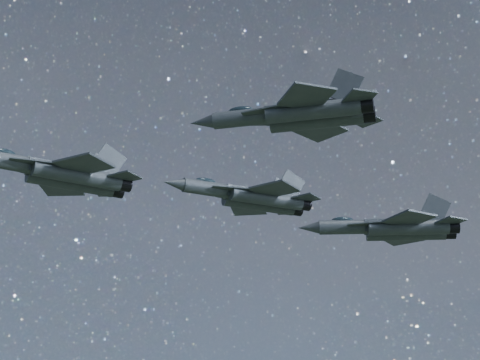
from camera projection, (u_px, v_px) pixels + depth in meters
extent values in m
cylinder|color=#2D3439|center=(15.00, 163.00, 83.59)|extent=(8.52, 4.76, 1.78)
ellipsoid|color=#19272E|center=(3.00, 153.00, 83.28)|extent=(2.97, 2.11, 0.88)
cube|color=#2D3439|center=(70.00, 174.00, 86.27)|extent=(9.35, 5.03, 1.49)
cylinder|color=#2D3439|center=(77.00, 175.00, 85.36)|extent=(9.58, 5.18, 1.78)
cylinder|color=#2D3439|center=(71.00, 182.00, 87.22)|extent=(9.58, 5.18, 1.78)
cylinder|color=black|center=(124.00, 184.00, 87.75)|extent=(1.99, 2.08, 1.65)
cylinder|color=black|center=(116.00, 190.00, 89.62)|extent=(1.99, 2.08, 1.65)
cube|color=#2D3439|center=(39.00, 163.00, 83.22)|extent=(6.07, 2.32, 0.14)
cube|color=#2D3439|center=(31.00, 172.00, 85.73)|extent=(5.69, 4.25, 0.14)
cube|color=#2D3439|center=(84.00, 164.00, 83.11)|extent=(6.53, 6.41, 0.23)
cube|color=#2D3439|center=(61.00, 187.00, 89.44)|extent=(5.16, 5.62, 0.23)
cube|color=#2D3439|center=(125.00, 177.00, 86.42)|extent=(3.87, 3.84, 0.17)
cube|color=#2D3439|center=(108.00, 192.00, 90.70)|extent=(3.02, 3.21, 0.17)
cube|color=#2D3439|center=(109.00, 161.00, 87.42)|extent=(3.86, 1.33, 4.07)
cube|color=#2D3439|center=(100.00, 170.00, 89.75)|extent=(3.64, 1.92, 4.07)
cylinder|color=#2D3439|center=(216.00, 190.00, 92.47)|extent=(8.09, 3.82, 1.67)
cone|color=#2D3439|center=(174.00, 183.00, 90.53)|extent=(2.89, 2.16, 1.50)
ellipsoid|color=#19272E|center=(205.00, 182.00, 92.27)|extent=(2.77, 1.79, 0.83)
cube|color=#2D3439|center=(259.00, 197.00, 94.55)|extent=(8.89, 3.99, 1.39)
cylinder|color=#2D3439|center=(267.00, 198.00, 93.62)|extent=(9.12, 4.12, 1.67)
cylinder|color=#2D3439|center=(259.00, 204.00, 95.45)|extent=(9.12, 4.12, 1.67)
cylinder|color=black|center=(304.00, 204.00, 95.48)|extent=(1.77, 1.87, 1.54)
cylinder|color=black|center=(296.00, 209.00, 97.31)|extent=(1.77, 1.87, 1.54)
cube|color=#2D3439|center=(236.00, 189.00, 91.91)|extent=(5.66, 1.68, 0.13)
cube|color=#2D3439|center=(226.00, 197.00, 94.38)|extent=(5.50, 3.60, 0.13)
cube|color=#2D3439|center=(275.00, 189.00, 91.42)|extent=(6.15, 6.11, 0.21)
cube|color=#2D3439|center=(248.00, 208.00, 97.65)|extent=(5.18, 5.55, 0.21)
cube|color=#2D3439|center=(306.00, 198.00, 94.21)|extent=(3.64, 3.64, 0.16)
cube|color=#2D3439|center=(287.00, 211.00, 98.42)|extent=(3.04, 3.19, 0.16)
cube|color=#2D3439|center=(291.00, 185.00, 95.30)|extent=(3.70, 0.91, 3.82)
cube|color=#2D3439|center=(281.00, 192.00, 97.59)|extent=(3.54, 1.49, 3.82)
cylinder|color=#2D3439|center=(253.00, 117.00, 64.60)|extent=(6.64, 3.69, 1.39)
cone|color=#2D3439|center=(203.00, 122.00, 65.55)|extent=(2.44, 1.94, 1.25)
ellipsoid|color=#19272E|center=(241.00, 111.00, 65.08)|extent=(2.31, 1.64, 0.69)
cube|color=#2D3439|center=(310.00, 111.00, 63.56)|extent=(7.29, 3.90, 1.16)
cylinder|color=#2D3439|center=(313.00, 111.00, 62.53)|extent=(7.47, 4.02, 1.39)
cylinder|color=#2D3439|center=(317.00, 120.00, 64.15)|extent=(7.47, 4.02, 1.39)
cylinder|color=black|center=(366.00, 105.00, 61.63)|extent=(1.54, 1.62, 1.28)
cylinder|color=black|center=(368.00, 115.00, 63.24)|extent=(1.54, 1.62, 1.28)
cube|color=#2D3439|center=(270.00, 110.00, 63.12)|extent=(4.44, 3.31, 0.11)
cube|color=#2D3439|center=(276.00, 122.00, 65.30)|extent=(4.73, 1.80, 0.11)
cube|color=#2D3439|center=(306.00, 97.00, 60.70)|extent=(4.03, 4.39, 0.18)
cube|color=#2D3439|center=(318.00, 129.00, 66.19)|extent=(5.09, 5.00, 0.18)
cube|color=#2D3439|center=(360.00, 97.00, 60.72)|extent=(2.36, 2.51, 0.13)
cube|color=#2D3439|center=(365.00, 120.00, 64.43)|extent=(3.02, 2.99, 0.13)
cube|color=#2D3439|center=(345.00, 86.00, 62.37)|extent=(2.84, 1.49, 3.17)
cube|color=#2D3439|center=(348.00, 99.00, 64.39)|extent=(3.01, 1.02, 3.17)
cylinder|color=#2D3439|center=(354.00, 227.00, 89.66)|extent=(7.91, 3.09, 1.63)
cone|color=#2D3439|center=(309.00, 228.00, 89.94)|extent=(2.75, 1.92, 1.46)
ellipsoid|color=#19272E|center=(342.00, 220.00, 90.01)|extent=(2.65, 1.56, 0.81)
cube|color=#2D3439|center=(403.00, 226.00, 89.34)|extent=(8.72, 3.19, 1.36)
cylinder|color=#2D3439|center=(408.00, 228.00, 88.17)|extent=(8.94, 3.29, 1.63)
cylinder|color=#2D3439|center=(406.00, 233.00, 90.12)|extent=(8.94, 3.29, 1.63)
cylinder|color=black|center=(453.00, 227.00, 87.90)|extent=(1.62, 1.74, 1.51)
cylinder|color=black|center=(449.00, 232.00, 89.85)|extent=(1.62, 1.74, 1.51)
cube|color=#2D3439|center=(372.00, 224.00, 88.19)|extent=(5.47, 3.11, 0.13)
cube|color=#2D3439|center=(370.00, 231.00, 90.82)|extent=(5.44, 1.16, 0.13)
cube|color=#2D3439|center=(409.00, 219.00, 85.92)|extent=(5.32, 5.62, 0.21)
cube|color=#2D3439|center=(401.00, 238.00, 92.54)|extent=(5.98, 6.00, 0.21)
cube|color=#2D3439|center=(451.00, 221.00, 86.73)|extent=(3.12, 3.25, 0.16)
cube|color=#2D3439|center=(443.00, 234.00, 91.22)|extent=(3.53, 3.55, 0.16)
cube|color=#2D3439|center=(435.00, 209.00, 88.47)|extent=(3.54, 1.15, 3.72)
cube|color=#2D3439|center=(431.00, 217.00, 90.91)|extent=(3.64, 0.64, 3.72)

